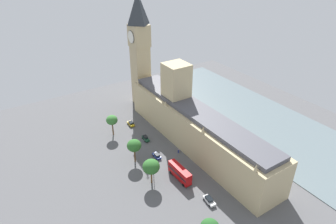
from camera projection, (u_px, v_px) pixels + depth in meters
ground_plane at (191, 147)px, 117.67m from camera, size 147.98×147.98×0.00m
river_thames at (258, 120)px, 135.61m from camera, size 42.11×133.18×0.25m
parliament_building at (193, 124)px, 115.60m from camera, size 14.20×77.81×29.89m
clock_tower at (140, 49)px, 137.32m from camera, size 8.26×8.26×53.92m
car_yellow_cab_kerbside at (131, 124)px, 131.29m from camera, size 2.09×4.40×1.74m
car_dark_green_far_end at (146, 138)px, 121.27m from camera, size 2.10×4.49×1.74m
car_blue_corner at (157, 156)px, 111.18m from camera, size 1.86×4.05×1.74m
double_decker_bus_leading at (180, 173)px, 100.24m from camera, size 2.74×10.53×4.75m
car_white_opposite_hall at (209, 200)px, 91.65m from camera, size 2.34×4.93×1.74m
pedestrian_near_tower at (178, 151)px, 113.82m from camera, size 0.67×0.66×1.61m
plane_tree_by_river_gate at (134, 146)px, 106.16m from camera, size 5.21×5.21×9.37m
plane_tree_midblock at (112, 120)px, 121.64m from camera, size 4.70×4.70×9.21m
plane_tree_under_trees at (151, 167)px, 96.50m from camera, size 5.68×5.68×9.24m
street_lamp_slot_10 at (154, 171)px, 98.13m from camera, size 0.56×0.56×6.41m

